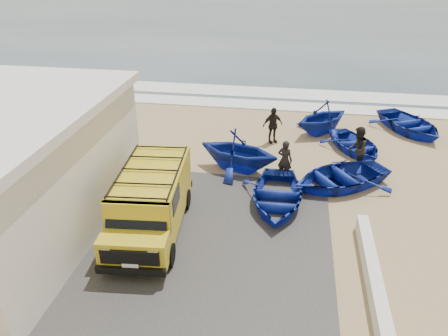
{
  "coord_description": "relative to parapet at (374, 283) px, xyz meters",
  "views": [
    {
      "loc": [
        2.42,
        -12.68,
        8.55
      ],
      "look_at": [
        0.13,
        1.36,
        1.2
      ],
      "focal_mm": 35.0,
      "sensor_mm": 36.0,
      "label": 1
    }
  ],
  "objects": [
    {
      "name": "ground",
      "position": [
        -5.0,
        3.0,
        -0.28
      ],
      "size": [
        160.0,
        160.0,
        0.0
      ],
      "primitive_type": "plane",
      "color": "tan"
    },
    {
      "name": "slab",
      "position": [
        -7.0,
        1.0,
        -0.25
      ],
      "size": [
        12.0,
        10.0,
        0.05
      ],
      "primitive_type": "cube",
      "color": "#423F3C",
      "rests_on": "ground"
    },
    {
      "name": "ocean",
      "position": [
        -5.0,
        59.0,
        -0.27
      ],
      "size": [
        180.0,
        88.0,
        0.01
      ],
      "primitive_type": "cube",
      "color": "#385166",
      "rests_on": "ground"
    },
    {
      "name": "surf_line",
      "position": [
        -5.0,
        15.0,
        -0.25
      ],
      "size": [
        180.0,
        1.6,
        0.06
      ],
      "primitive_type": "cube",
      "color": "white",
      "rests_on": "ground"
    },
    {
      "name": "surf_wash",
      "position": [
        -5.0,
        17.5,
        -0.26
      ],
      "size": [
        180.0,
        2.2,
        0.04
      ],
      "primitive_type": "cube",
      "color": "white",
      "rests_on": "ground"
    },
    {
      "name": "parapet",
      "position": [
        0.0,
        0.0,
        0.0
      ],
      "size": [
        0.35,
        6.0,
        0.55
      ],
      "primitive_type": "cube",
      "color": "silver",
      "rests_on": "ground"
    },
    {
      "name": "van",
      "position": [
        -6.87,
        1.84,
        0.88
      ],
      "size": [
        2.39,
        5.18,
        2.16
      ],
      "rotation": [
        0.0,
        0.0,
        0.08
      ],
      "color": "gold",
      "rests_on": "ground"
    },
    {
      "name": "boat_near_left",
      "position": [
        -2.89,
        4.03,
        0.13
      ],
      "size": [
        2.85,
        3.94,
        0.81
      ],
      "primitive_type": "imported",
      "rotation": [
        0.0,
        0.0,
        0.02
      ],
      "color": "#142BA1",
      "rests_on": "ground"
    },
    {
      "name": "boat_near_right",
      "position": [
        -0.52,
        5.86,
        0.15
      ],
      "size": [
        5.02,
        4.67,
        0.85
      ],
      "primitive_type": "imported",
      "rotation": [
        0.0,
        0.0,
        -1.0
      ],
      "color": "#142BA1",
      "rests_on": "ground"
    },
    {
      "name": "boat_mid_left",
      "position": [
        -4.65,
        6.61,
        0.63
      ],
      "size": [
        4.12,
        3.81,
        1.8
      ],
      "primitive_type": "imported",
      "rotation": [
        0.0,
        0.0,
        1.28
      ],
      "color": "#142BA1",
      "rests_on": "ground"
    },
    {
      "name": "boat_mid_right",
      "position": [
        0.4,
        9.29,
        0.08
      ],
      "size": [
        3.66,
        4.1,
        0.7
      ],
      "primitive_type": "imported",
      "rotation": [
        0.0,
        0.0,
        0.46
      ],
      "color": "#142BA1",
      "rests_on": "ground"
    },
    {
      "name": "boat_far_left",
      "position": [
        -1.04,
        11.26,
        0.58
      ],
      "size": [
        4.27,
        4.26,
        1.7
      ],
      "primitive_type": "imported",
      "rotation": [
        0.0,
        0.0,
        -0.8
      ],
      "color": "#142BA1",
      "rests_on": "ground"
    },
    {
      "name": "boat_far_right",
      "position": [
        3.36,
        12.16,
        0.15
      ],
      "size": [
        4.45,
        4.96,
        0.85
      ],
      "primitive_type": "imported",
      "rotation": [
        0.0,
        0.0,
        0.47
      ],
      "color": "#142BA1",
      "rests_on": "ground"
    },
    {
      "name": "fisherman_front",
      "position": [
        -2.7,
        6.14,
        0.56
      ],
      "size": [
        0.71,
        0.58,
        1.68
      ],
      "primitive_type": "imported",
      "rotation": [
        0.0,
        0.0,
        2.8
      ],
      "color": "black",
      "rests_on": "ground"
    },
    {
      "name": "fisherman_middle",
      "position": [
        0.24,
        7.44,
        0.68
      ],
      "size": [
        0.93,
        1.07,
        1.9
      ],
      "primitive_type": "imported",
      "rotation": [
        0.0,
        0.0,
        -1.82
      ],
      "color": "black",
      "rests_on": "ground"
    },
    {
      "name": "fisherman_back",
      "position": [
        -3.41,
        9.73,
        0.6
      ],
      "size": [
        1.1,
        0.88,
        1.74
      ],
      "primitive_type": "imported",
      "rotation": [
        0.0,
        0.0,
        0.53
      ],
      "color": "black",
      "rests_on": "ground"
    }
  ]
}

